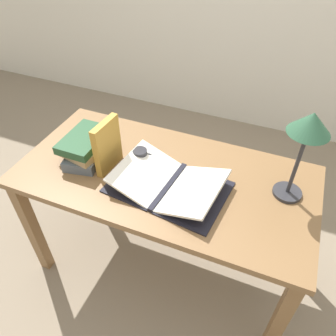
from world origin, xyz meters
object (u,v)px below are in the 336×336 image
open_book (168,184)px  book_stack_tall (86,147)px  book_standing_upright (107,146)px  reading_lamp (308,132)px  coffee_mug (141,157)px

open_book → book_stack_tall: 0.49m
book_standing_upright → book_stack_tall: bearing=176.7°
open_book → book_standing_upright: (-0.33, 0.03, 0.11)m
open_book → book_stack_tall: size_ratio=1.90×
open_book → book_standing_upright: bearing=-179.0°
open_book → reading_lamp: bearing=24.5°
open_book → coffee_mug: size_ratio=5.78×
reading_lamp → coffee_mug: 0.80m
book_stack_tall → reading_lamp: (1.01, 0.13, 0.29)m
book_stack_tall → reading_lamp: reading_lamp is taller
book_stack_tall → reading_lamp: size_ratio=0.69×
open_book → book_standing_upright: 0.35m
book_standing_upright → reading_lamp: bearing=14.1°
book_standing_upright → coffee_mug: (0.14, 0.08, -0.09)m
reading_lamp → coffee_mug: (-0.73, -0.07, -0.31)m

